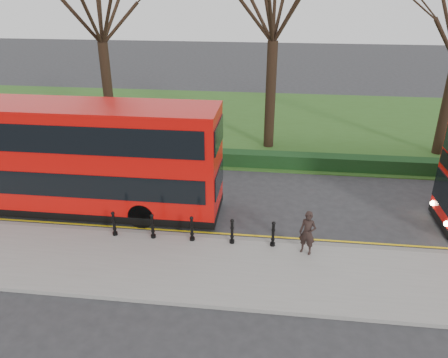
# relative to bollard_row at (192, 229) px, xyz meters

# --- Properties ---
(ground) EXTENTS (120.00, 120.00, 0.00)m
(ground) POSITION_rel_bollard_row_xyz_m (0.63, 1.35, -0.65)
(ground) COLOR #28282B
(ground) RESTS_ON ground
(pavement) EXTENTS (60.00, 4.00, 0.15)m
(pavement) POSITION_rel_bollard_row_xyz_m (0.63, -1.65, -0.57)
(pavement) COLOR gray
(pavement) RESTS_ON ground
(kerb) EXTENTS (60.00, 0.25, 0.16)m
(kerb) POSITION_rel_bollard_row_xyz_m (0.63, 0.35, -0.57)
(kerb) COLOR slate
(kerb) RESTS_ON ground
(grass_verge) EXTENTS (60.00, 18.00, 0.06)m
(grass_verge) POSITION_rel_bollard_row_xyz_m (0.63, 16.35, -0.62)
(grass_verge) COLOR #2E531B
(grass_verge) RESTS_ON ground
(hedge) EXTENTS (60.00, 0.90, 0.80)m
(hedge) POSITION_rel_bollard_row_xyz_m (0.63, 8.15, -0.25)
(hedge) COLOR black
(hedge) RESTS_ON ground
(yellow_line_outer) EXTENTS (60.00, 0.10, 0.01)m
(yellow_line_outer) POSITION_rel_bollard_row_xyz_m (0.63, 0.65, -0.64)
(yellow_line_outer) COLOR yellow
(yellow_line_outer) RESTS_ON ground
(yellow_line_inner) EXTENTS (60.00, 0.10, 0.01)m
(yellow_line_inner) POSITION_rel_bollard_row_xyz_m (0.63, 0.85, -0.64)
(yellow_line_inner) COLOR yellow
(yellow_line_inner) RESTS_ON ground
(tree_left) EXTENTS (7.10, 7.10, 11.10)m
(tree_left) POSITION_rel_bollard_row_xyz_m (-7.37, 11.35, 7.41)
(tree_left) COLOR black
(tree_left) RESTS_ON ground
(tree_mid) EXTENTS (7.37, 7.37, 11.52)m
(tree_mid) POSITION_rel_bollard_row_xyz_m (2.63, 11.35, 7.72)
(tree_mid) COLOR black
(tree_mid) RESTS_ON ground
(bollard_row) EXTENTS (6.41, 0.15, 1.00)m
(bollard_row) POSITION_rel_bollard_row_xyz_m (0.00, 0.00, 0.00)
(bollard_row) COLOR black
(bollard_row) RESTS_ON pavement
(bus_lead) EXTENTS (12.11, 2.78, 4.82)m
(bus_lead) POSITION_rel_bollard_row_xyz_m (-5.28, 2.20, 1.78)
(bus_lead) COLOR red
(bus_lead) RESTS_ON ground
(pedestrian) EXTENTS (0.73, 0.62, 1.71)m
(pedestrian) POSITION_rel_bollard_row_xyz_m (4.38, -0.32, 0.35)
(pedestrian) COLOR black
(pedestrian) RESTS_ON pavement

